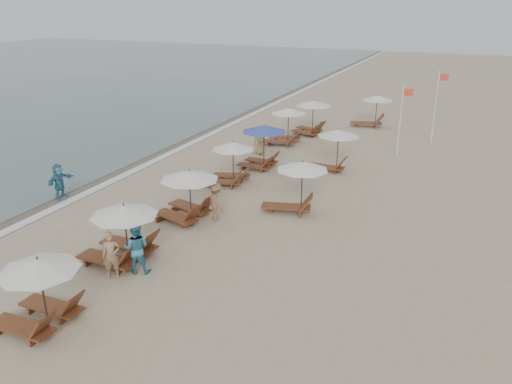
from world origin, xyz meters
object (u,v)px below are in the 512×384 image
at_px(lounger_station_4, 261,145).
at_px(inland_station_1, 333,145).
at_px(lounger_station_3, 229,163).
at_px(beachgoer_mid_a, 136,248).
at_px(lounger_station_2, 185,194).
at_px(beachgoer_near, 111,255).
at_px(lounger_station_6, 310,116).
at_px(lounger_station_0, 37,293).
at_px(beachgoer_far_b, 260,141).
at_px(lounger_station_5, 284,127).
at_px(flag_pole_near, 401,118).
at_px(beachgoer_mid_b, 216,202).
at_px(inland_station_0, 295,183).
at_px(lounger_station_1, 120,234).
at_px(waterline_walker, 59,181).
at_px(inland_station_2, 372,109).

relative_size(lounger_station_4, inland_station_1, 0.96).
bearing_deg(lounger_station_3, beachgoer_mid_a, -83.01).
bearing_deg(lounger_station_2, lounger_station_4, 88.75).
height_order(lounger_station_2, beachgoer_near, lounger_station_2).
bearing_deg(lounger_station_6, inland_station_1, -62.86).
height_order(lounger_station_0, lounger_station_2, lounger_station_0).
bearing_deg(beachgoer_far_b, lounger_station_5, 41.06).
bearing_deg(flag_pole_near, lounger_station_5, 179.89).
bearing_deg(beachgoer_mid_b, lounger_station_3, -35.25).
relative_size(lounger_station_0, inland_station_1, 0.95).
xyz_separation_m(inland_station_0, beachgoer_mid_b, (-2.64, -2.12, -0.49)).
bearing_deg(lounger_station_6, lounger_station_5, -104.01).
bearing_deg(lounger_station_1, lounger_station_0, -84.98).
bearing_deg(lounger_station_5, lounger_station_1, -89.15).
bearing_deg(lounger_station_0, waterline_walker, 130.69).
relative_size(lounger_station_0, inland_station_0, 0.90).
xyz_separation_m(lounger_station_0, beachgoer_far_b, (-1.09, 17.91, -0.27)).
bearing_deg(inland_station_2, lounger_station_6, -130.42).
height_order(inland_station_0, beachgoer_near, inland_station_0).
bearing_deg(waterline_walker, lounger_station_3, -49.97).
xyz_separation_m(lounger_station_5, beachgoer_near, (0.74, -17.70, -0.28)).
relative_size(waterline_walker, flag_pole_near, 0.39).
bearing_deg(lounger_station_5, waterline_walker, -115.18).
bearing_deg(lounger_station_2, beachgoer_mid_b, 15.91).
relative_size(lounger_station_3, waterline_walker, 1.52).
bearing_deg(inland_station_1, lounger_station_6, 117.14).
bearing_deg(lounger_station_5, inland_station_1, -43.16).
bearing_deg(beachgoer_mid_a, inland_station_0, -135.10).
bearing_deg(lounger_station_6, beachgoer_mid_b, -86.46).
height_order(lounger_station_6, inland_station_1, lounger_station_6).
relative_size(inland_station_0, waterline_walker, 1.74).
height_order(lounger_station_0, lounger_station_6, lounger_station_6).
bearing_deg(lounger_station_1, lounger_station_6, 88.59).
height_order(inland_station_2, beachgoer_near, inland_station_2).
height_order(inland_station_2, beachgoer_mid_b, inland_station_2).
relative_size(lounger_station_2, waterline_walker, 1.69).
distance_m(lounger_station_1, lounger_station_4, 11.50).
height_order(lounger_station_1, lounger_station_6, lounger_station_6).
bearing_deg(beachgoer_far_b, waterline_walker, -157.66).
bearing_deg(beachgoer_mid_a, lounger_station_6, -109.98).
relative_size(lounger_station_6, beachgoer_mid_b, 1.63).
bearing_deg(lounger_station_4, beachgoer_near, -89.32).
relative_size(lounger_station_2, beachgoer_mid_b, 1.69).
xyz_separation_m(lounger_station_3, beachgoer_far_b, (-0.64, 5.27, -0.27)).
xyz_separation_m(lounger_station_6, waterline_walker, (-6.79, -15.80, -0.43)).
bearing_deg(lounger_station_2, lounger_station_5, 91.95).
bearing_deg(lounger_station_3, flag_pole_near, 49.32).
xyz_separation_m(inland_station_2, waterline_walker, (-10.10, -19.69, -0.45)).
height_order(inland_station_0, beachgoer_mid_a, inland_station_0).
xyz_separation_m(waterline_walker, flag_pole_near, (13.10, 12.88, 1.49)).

